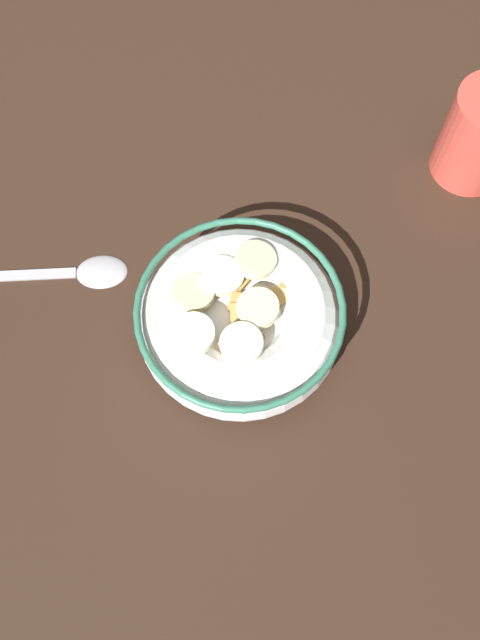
% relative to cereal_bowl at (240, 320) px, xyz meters
% --- Properties ---
extents(ground_plane, '(1.26, 1.26, 0.02)m').
position_rel_cereal_bowl_xyz_m(ground_plane, '(0.00, -0.00, -0.04)').
color(ground_plane, '#332116').
extents(cereal_bowl, '(0.17, 0.17, 0.06)m').
position_rel_cereal_bowl_xyz_m(cereal_bowl, '(0.00, 0.00, 0.00)').
color(cereal_bowl, white).
rests_on(cereal_bowl, ground_plane).
extents(spoon, '(0.17, 0.03, 0.01)m').
position_rel_cereal_bowl_xyz_m(spoon, '(-0.14, 0.06, -0.03)').
color(spoon, '#B7B7BC').
rests_on(spoon, ground_plane).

